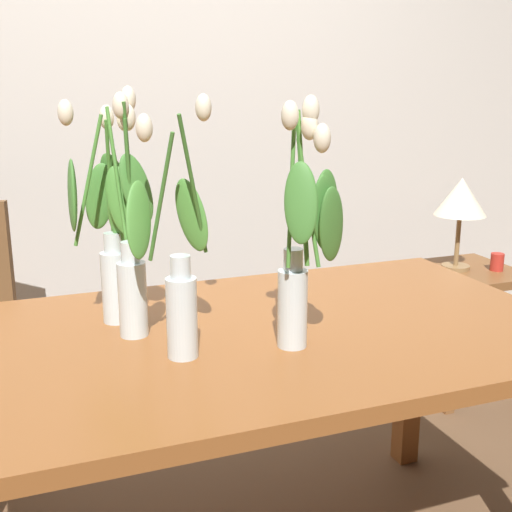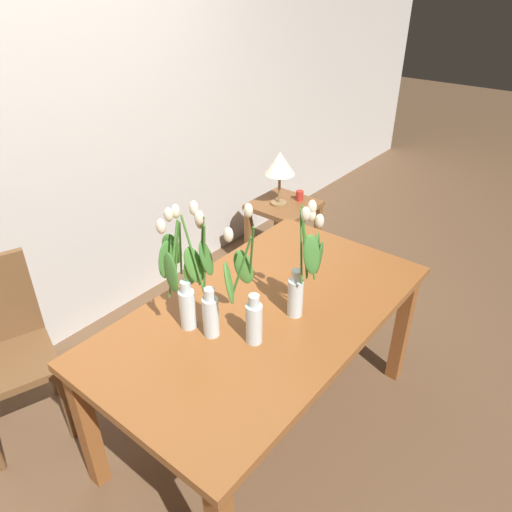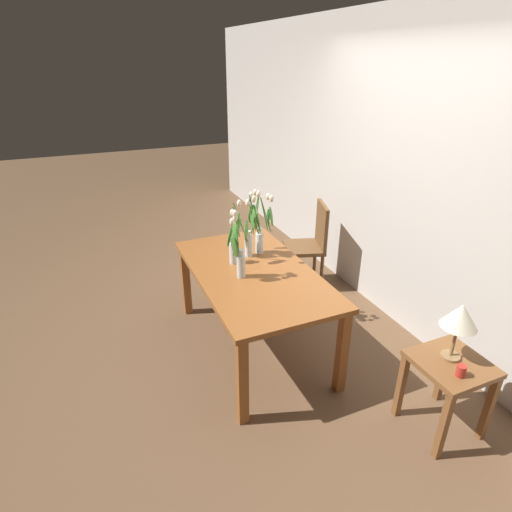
{
  "view_description": "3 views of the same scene",
  "coord_description": "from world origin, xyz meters",
  "px_view_note": "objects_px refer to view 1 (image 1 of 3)",
  "views": [
    {
      "loc": [
        -0.51,
        -1.4,
        1.32
      ],
      "look_at": [
        0.03,
        0.05,
        0.91
      ],
      "focal_mm": 45.74,
      "sensor_mm": 36.0,
      "label": 1
    },
    {
      "loc": [
        -1.36,
        -1.04,
        2.07
      ],
      "look_at": [
        -0.02,
        0.03,
        1.02
      ],
      "focal_mm": 33.7,
      "sensor_mm": 36.0,
      "label": 2
    },
    {
      "loc": [
        2.72,
        -1.13,
        2.29
      ],
      "look_at": [
        0.08,
        -0.01,
        0.91
      ],
      "focal_mm": 29.14,
      "sensor_mm": 36.0,
      "label": 3
    }
  ],
  "objects_px": {
    "tulip_vase_3": "(177,275)",
    "tulip_vase_0": "(130,259)",
    "tulip_vase_1": "(111,230)",
    "tulip_vase_2": "(304,252)",
    "side_table": "(463,295)",
    "pillar_candle": "(497,262)",
    "table_lamp": "(461,199)",
    "dining_table": "(250,365)"
  },
  "relations": [
    {
      "from": "tulip_vase_1",
      "to": "pillar_candle",
      "type": "distance_m",
      "value": 1.84
    },
    {
      "from": "side_table",
      "to": "pillar_candle",
      "type": "distance_m",
      "value": 0.2
    },
    {
      "from": "table_lamp",
      "to": "pillar_candle",
      "type": "distance_m",
      "value": 0.32
    },
    {
      "from": "tulip_vase_1",
      "to": "tulip_vase_2",
      "type": "bearing_deg",
      "value": -43.42
    },
    {
      "from": "side_table",
      "to": "table_lamp",
      "type": "bearing_deg",
      "value": 151.88
    },
    {
      "from": "tulip_vase_2",
      "to": "pillar_candle",
      "type": "relative_size",
      "value": 7.48
    },
    {
      "from": "pillar_candle",
      "to": "tulip_vase_1",
      "type": "bearing_deg",
      "value": -161.48
    },
    {
      "from": "dining_table",
      "to": "tulip_vase_0",
      "type": "distance_m",
      "value": 0.39
    },
    {
      "from": "tulip_vase_2",
      "to": "pillar_candle",
      "type": "distance_m",
      "value": 1.67
    },
    {
      "from": "tulip_vase_3",
      "to": "pillar_candle",
      "type": "bearing_deg",
      "value": 27.36
    },
    {
      "from": "tulip_vase_1",
      "to": "tulip_vase_3",
      "type": "distance_m",
      "value": 0.28
    },
    {
      "from": "tulip_vase_0",
      "to": "tulip_vase_1",
      "type": "xyz_separation_m",
      "value": [
        -0.03,
        0.09,
        0.05
      ]
    },
    {
      "from": "side_table",
      "to": "table_lamp",
      "type": "height_order",
      "value": "table_lamp"
    },
    {
      "from": "dining_table",
      "to": "side_table",
      "type": "distance_m",
      "value": 1.55
    },
    {
      "from": "dining_table",
      "to": "tulip_vase_3",
      "type": "height_order",
      "value": "tulip_vase_3"
    },
    {
      "from": "tulip_vase_1",
      "to": "tulip_vase_3",
      "type": "bearing_deg",
      "value": -68.49
    },
    {
      "from": "table_lamp",
      "to": "side_table",
      "type": "bearing_deg",
      "value": -28.12
    },
    {
      "from": "dining_table",
      "to": "table_lamp",
      "type": "distance_m",
      "value": 1.53
    },
    {
      "from": "pillar_candle",
      "to": "tulip_vase_0",
      "type": "bearing_deg",
      "value": -158.36
    },
    {
      "from": "side_table",
      "to": "pillar_candle",
      "type": "xyz_separation_m",
      "value": [
        0.11,
        -0.06,
        0.16
      ]
    },
    {
      "from": "table_lamp",
      "to": "tulip_vase_1",
      "type": "bearing_deg",
      "value": -157.25
    },
    {
      "from": "dining_table",
      "to": "tulip_vase_1",
      "type": "height_order",
      "value": "tulip_vase_1"
    },
    {
      "from": "tulip_vase_1",
      "to": "tulip_vase_2",
      "type": "relative_size",
      "value": 1.01
    },
    {
      "from": "tulip_vase_0",
      "to": "side_table",
      "type": "height_order",
      "value": "tulip_vase_0"
    },
    {
      "from": "tulip_vase_3",
      "to": "table_lamp",
      "type": "distance_m",
      "value": 1.72
    },
    {
      "from": "tulip_vase_2",
      "to": "tulip_vase_0",
      "type": "bearing_deg",
      "value": 143.39
    },
    {
      "from": "tulip_vase_3",
      "to": "tulip_vase_0",
      "type": "bearing_deg",
      "value": 114.42
    },
    {
      "from": "tulip_vase_2",
      "to": "tulip_vase_3",
      "type": "xyz_separation_m",
      "value": [
        -0.26,
        0.09,
        -0.05
      ]
    },
    {
      "from": "tulip_vase_1",
      "to": "tulip_vase_0",
      "type": "bearing_deg",
      "value": -73.85
    },
    {
      "from": "tulip_vase_0",
      "to": "tulip_vase_3",
      "type": "distance_m",
      "value": 0.18
    },
    {
      "from": "tulip_vase_1",
      "to": "tulip_vase_3",
      "type": "xyz_separation_m",
      "value": [
        0.1,
        -0.26,
        -0.06
      ]
    },
    {
      "from": "dining_table",
      "to": "pillar_candle",
      "type": "relative_size",
      "value": 21.33
    },
    {
      "from": "tulip_vase_2",
      "to": "pillar_candle",
      "type": "height_order",
      "value": "tulip_vase_2"
    },
    {
      "from": "table_lamp",
      "to": "pillar_candle",
      "type": "bearing_deg",
      "value": -27.71
    },
    {
      "from": "dining_table",
      "to": "table_lamp",
      "type": "xyz_separation_m",
      "value": [
        1.26,
        0.84,
        0.21
      ]
    },
    {
      "from": "dining_table",
      "to": "table_lamp",
      "type": "bearing_deg",
      "value": 33.77
    },
    {
      "from": "side_table",
      "to": "pillar_candle",
      "type": "relative_size",
      "value": 7.33
    },
    {
      "from": "dining_table",
      "to": "tulip_vase_1",
      "type": "xyz_separation_m",
      "value": [
        -0.3,
        0.19,
        0.33
      ]
    },
    {
      "from": "side_table",
      "to": "tulip_vase_3",
      "type": "bearing_deg",
      "value": -149.13
    },
    {
      "from": "dining_table",
      "to": "tulip_vase_3",
      "type": "relative_size",
      "value": 2.84
    },
    {
      "from": "table_lamp",
      "to": "pillar_candle",
      "type": "xyz_separation_m",
      "value": [
        0.15,
        -0.08,
        -0.27
      ]
    },
    {
      "from": "tulip_vase_2",
      "to": "side_table",
      "type": "relative_size",
      "value": 1.02
    }
  ]
}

